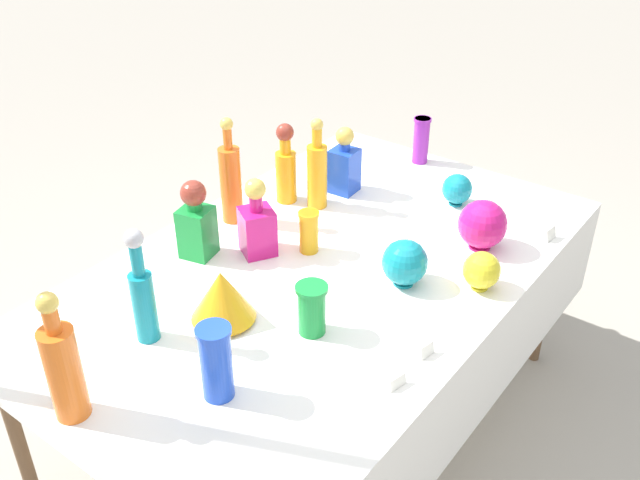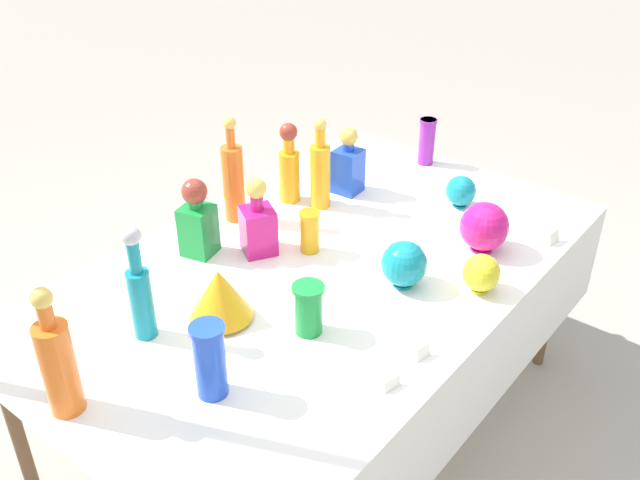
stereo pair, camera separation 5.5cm
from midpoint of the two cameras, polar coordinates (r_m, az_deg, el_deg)
The scene contains 23 objects.
ground_plane at distance 2.85m, azimuth 0.57°, elevation -14.89°, with size 40.00×40.00×0.00m, color #A0998C.
display_table at distance 2.37m, azimuth 1.53°, elevation -3.55°, with size 1.99×1.20×0.76m.
tall_bottle_0 at distance 2.70m, azimuth -1.88°, elevation 5.88°, with size 0.08×0.08×0.31m.
tall_bottle_1 at distance 2.04m, azimuth -13.47°, elevation -4.00°, with size 0.07×0.07×0.36m.
tall_bottle_2 at distance 1.85m, azimuth -19.44°, elevation -9.21°, with size 0.09×0.09×0.37m.
tall_bottle_3 at distance 2.65m, azimuth 0.61°, elevation 5.51°, with size 0.08×0.08×0.35m.
tall_bottle_4 at distance 2.57m, azimuth -6.34°, elevation 4.86°, with size 0.08×0.08×0.40m.
square_decanter_0 at distance 2.39m, azimuth -4.34°, elevation 1.36°, with size 0.15×0.15×0.28m.
square_decanter_1 at distance 2.77m, azimuth 2.84°, elevation 6.05°, with size 0.11×0.11×0.27m.
square_decanter_2 at distance 2.39m, azimuth -9.14°, elevation 1.57°, with size 0.12×0.12×0.28m.
slender_vase_0 at distance 2.03m, azimuth -0.15°, elevation -5.40°, with size 0.09×0.09×0.16m.
slender_vase_1 at distance 2.40m, azimuth -0.18°, elevation 0.79°, with size 0.07×0.07×0.15m.
slender_vase_2 at distance 1.83m, azimuth -7.95°, elevation -9.38°, with size 0.09×0.09×0.22m.
slender_vase_3 at distance 3.05m, azimuth 9.07°, elevation 7.90°, with size 0.07×0.07×0.20m.
fluted_vase_0 at distance 2.10m, azimuth -7.29°, elevation -4.30°, with size 0.19×0.19×0.17m.
round_bowl_0 at distance 2.74m, azimuth 11.77°, elevation 3.86°, with size 0.11×0.11×0.12m.
round_bowl_1 at distance 2.47m, azimuth 13.63°, elevation 1.04°, with size 0.17×0.17×0.18m.
round_bowl_2 at distance 2.24m, azimuth 7.44°, elevation -1.90°, with size 0.15×0.15×0.15m.
round_bowl_3 at distance 2.27m, azimuth 13.45°, elevation -2.58°, with size 0.12×0.12×0.13m.
price_tag_left at distance 1.91m, azimuth 6.58°, elevation -11.36°, with size 0.06×0.01×0.03m, color white.
price_tag_center at distance 2.61m, azimuth 18.78°, elevation 0.20°, with size 0.06×0.01×0.05m, color white.
price_tag_right at distance 2.01m, azimuth 9.00°, elevation -8.87°, with size 0.05×0.01×0.04m, color white.
cardboard_box_behind_left at distance 3.58m, azimuth -5.89°, elevation -1.41°, with size 0.46×0.47×0.34m.
Camera 2 is at (-1.54, -1.23, 2.07)m, focal length 40.00 mm.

